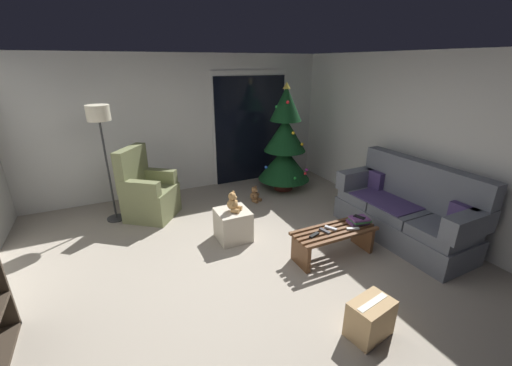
# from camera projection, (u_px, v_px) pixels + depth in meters

# --- Properties ---
(ground_plane) EXTENTS (7.00, 7.00, 0.00)m
(ground_plane) POSITION_uv_depth(u_px,v_px,m) (251.00, 275.00, 3.74)
(ground_plane) COLOR #9E9384
(wall_back) EXTENTS (5.72, 0.12, 2.50)m
(wall_back) POSITION_uv_depth(u_px,v_px,m) (182.00, 125.00, 5.87)
(wall_back) COLOR silver
(wall_back) RESTS_ON ground
(wall_right) EXTENTS (0.12, 6.00, 2.50)m
(wall_right) POSITION_uv_depth(u_px,v_px,m) (436.00, 145.00, 4.44)
(wall_right) COLOR silver
(wall_right) RESTS_ON ground
(patio_door_frame) EXTENTS (1.60, 0.02, 2.20)m
(patio_door_frame) POSITION_uv_depth(u_px,v_px,m) (250.00, 128.00, 6.41)
(patio_door_frame) COLOR silver
(patio_door_frame) RESTS_ON ground
(patio_door_glass) EXTENTS (1.50, 0.02, 2.10)m
(patio_door_glass) POSITION_uv_depth(u_px,v_px,m) (251.00, 130.00, 6.41)
(patio_door_glass) COLOR black
(patio_door_glass) RESTS_ON ground
(couch) EXTENTS (0.82, 1.95, 1.08)m
(couch) POSITION_uv_depth(u_px,v_px,m) (405.00, 211.00, 4.42)
(couch) COLOR slate
(couch) RESTS_ON ground
(coffee_table) EXTENTS (1.10, 0.40, 0.38)m
(coffee_table) POSITION_uv_depth(u_px,v_px,m) (334.00, 238.00, 4.01)
(coffee_table) COLOR brown
(coffee_table) RESTS_ON ground
(remote_graphite) EXTENTS (0.08, 0.16, 0.02)m
(remote_graphite) POSITION_uv_depth(u_px,v_px,m) (325.00, 231.00, 3.91)
(remote_graphite) COLOR #333338
(remote_graphite) RESTS_ON coffee_table
(remote_silver) EXTENTS (0.11, 0.16, 0.02)m
(remote_silver) POSITION_uv_depth(u_px,v_px,m) (331.00, 228.00, 3.98)
(remote_silver) COLOR #ADADB2
(remote_silver) RESTS_ON coffee_table
(remote_black) EXTENTS (0.16, 0.09, 0.02)m
(remote_black) POSITION_uv_depth(u_px,v_px,m) (314.00, 235.00, 3.82)
(remote_black) COLOR black
(remote_black) RESTS_ON coffee_table
(remote_white) EXTENTS (0.16, 0.10, 0.02)m
(remote_white) POSITION_uv_depth(u_px,v_px,m) (353.00, 229.00, 3.97)
(remote_white) COLOR silver
(remote_white) RESTS_ON coffee_table
(book_stack) EXTENTS (0.28, 0.23, 0.09)m
(book_stack) POSITION_uv_depth(u_px,v_px,m) (359.00, 220.00, 4.10)
(book_stack) COLOR #6B3D7A
(book_stack) RESTS_ON coffee_table
(cell_phone) EXTENTS (0.11, 0.16, 0.01)m
(cell_phone) POSITION_uv_depth(u_px,v_px,m) (359.00, 217.00, 4.08)
(cell_phone) COLOR black
(cell_phone) RESTS_ON book_stack
(christmas_tree) EXTENTS (0.99, 0.99, 2.02)m
(christmas_tree) POSITION_uv_depth(u_px,v_px,m) (285.00, 145.00, 5.94)
(christmas_tree) COLOR #4C1E19
(christmas_tree) RESTS_ON ground
(armchair) EXTENTS (0.96, 0.96, 1.13)m
(armchair) POSITION_uv_depth(u_px,v_px,m) (148.00, 193.00, 5.02)
(armchair) COLOR olive
(armchair) RESTS_ON ground
(floor_lamp) EXTENTS (0.32, 0.32, 1.78)m
(floor_lamp) POSITION_uv_depth(u_px,v_px,m) (100.00, 125.00, 4.52)
(floor_lamp) COLOR #2D2D30
(floor_lamp) RESTS_ON ground
(ottoman) EXTENTS (0.44, 0.44, 0.43)m
(ottoman) POSITION_uv_depth(u_px,v_px,m) (233.00, 225.00, 4.43)
(ottoman) COLOR beige
(ottoman) RESTS_ON ground
(teddy_bear_honey) EXTENTS (0.21, 0.21, 0.29)m
(teddy_bear_honey) POSITION_uv_depth(u_px,v_px,m) (233.00, 203.00, 4.30)
(teddy_bear_honey) COLOR tan
(teddy_bear_honey) RESTS_ON ottoman
(teddy_bear_chestnut_by_tree) EXTENTS (0.21, 0.21, 0.29)m
(teddy_bear_chestnut_by_tree) POSITION_uv_depth(u_px,v_px,m) (255.00, 195.00, 5.67)
(teddy_bear_chestnut_by_tree) COLOR brown
(teddy_bear_chestnut_by_tree) RESTS_ON ground
(cardboard_box_taped_mid_floor) EXTENTS (0.44, 0.33, 0.36)m
(cardboard_box_taped_mid_floor) POSITION_uv_depth(u_px,v_px,m) (370.00, 318.00, 2.86)
(cardboard_box_taped_mid_floor) COLOR tan
(cardboard_box_taped_mid_floor) RESTS_ON ground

